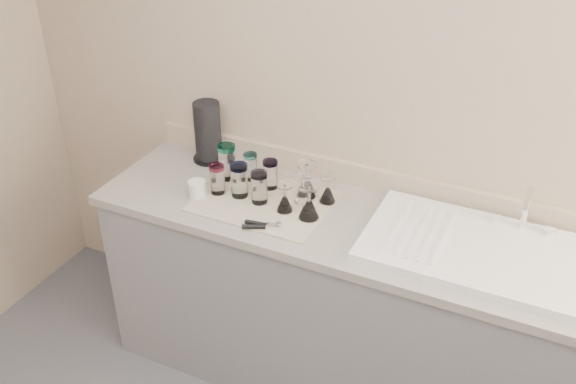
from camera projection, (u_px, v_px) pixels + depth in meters
The scene contains 18 objects.
room_envelope at pixel (138, 247), 1.35m from camera, with size 3.54×3.50×2.52m.
counter_unit at pixel (333, 302), 2.85m from camera, with size 2.06×0.62×0.90m.
sink_unit at pixel (475, 249), 2.40m from camera, with size 0.82×0.50×0.22m.
dish_towel at pixel (264, 201), 2.72m from camera, with size 0.55×0.42×0.01m, color beige.
tumbler_teal at pixel (227, 162), 2.83m from camera, with size 0.08×0.08×0.16m.
tumbler_cyan at pixel (250, 166), 2.84m from camera, with size 0.06×0.06×0.12m.
tumbler_purple at pixel (270, 174), 2.77m from camera, with size 0.07×0.07×0.13m.
tumbler_magenta at pixel (217, 179), 2.73m from camera, with size 0.07×0.07×0.13m.
tumbler_blue at pixel (239, 180), 2.71m from camera, with size 0.08×0.08×0.15m.
tumbler_lavender at pixel (259, 187), 2.67m from camera, with size 0.07×0.07×0.14m.
goblet_back_left at pixel (306, 185), 2.72m from camera, with size 0.09×0.09×0.15m.
goblet_back_right at pixel (328, 193), 2.68m from camera, with size 0.07×0.07×0.12m.
goblet_front_left at pixel (285, 202), 2.63m from camera, with size 0.07×0.07×0.12m.
goblet_front_right at pixel (309, 207), 2.58m from camera, with size 0.09×0.09×0.15m.
goblet_extra at pixel (303, 193), 2.68m from camera, with size 0.07×0.07×0.13m.
can_opener at pixel (262, 226), 2.54m from camera, with size 0.15×0.08×0.02m.
white_mug at pixel (197, 189), 2.73m from camera, with size 0.11×0.10×0.08m.
paper_towel_roll at pixel (208, 133), 2.96m from camera, with size 0.15×0.15×0.29m.
Camera 1 is at (0.75, -0.85, 2.36)m, focal length 40.00 mm.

